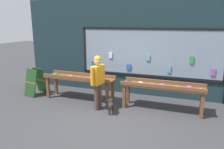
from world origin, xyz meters
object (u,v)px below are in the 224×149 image
(display_table_left, at_px, (79,80))
(display_table_right, at_px, (163,88))
(small_dog, at_px, (111,104))
(person_browsing, at_px, (98,79))
(sandwich_board_sign, at_px, (36,81))

(display_table_left, distance_m, display_table_right, 2.79)
(display_table_left, xyz_separation_m, display_table_right, (2.79, 0.00, -0.02))
(display_table_right, bearing_deg, display_table_left, -179.91)
(display_table_left, height_order, display_table_right, display_table_left)
(display_table_left, distance_m, small_dog, 1.65)
(person_browsing, bearing_deg, sandwich_board_sign, 88.43)
(small_dog, xyz_separation_m, sandwich_board_sign, (-3.20, 0.69, 0.22))
(display_table_left, height_order, sandwich_board_sign, sandwich_board_sign)
(person_browsing, bearing_deg, small_dog, -98.30)
(display_table_left, bearing_deg, sandwich_board_sign, -178.77)
(display_table_right, distance_m, person_browsing, 1.96)
(display_table_left, relative_size, small_dog, 4.64)
(display_table_left, relative_size, display_table_right, 1.00)
(display_table_left, height_order, person_browsing, person_browsing)
(small_dog, distance_m, sandwich_board_sign, 3.28)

